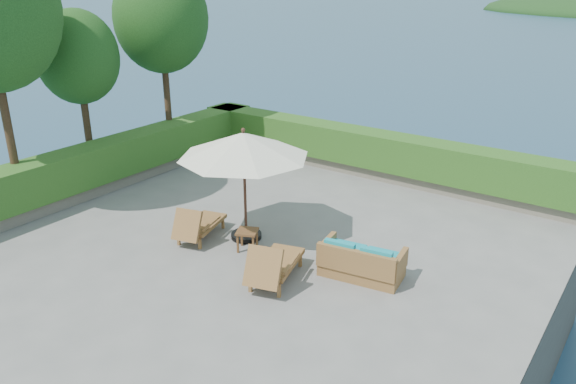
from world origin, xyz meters
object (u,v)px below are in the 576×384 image
Objects in this scene: lounge_right at (273,264)px; wicker_loveseat at (361,263)px; side_table at (247,234)px; patio_umbrella at (244,146)px; lounge_left at (198,224)px.

lounge_right is 1.75m from wicker_loveseat.
lounge_right reaches higher than side_table.
side_table is (0.41, -0.45, -1.81)m from patio_umbrella.
lounge_left is at bearing -179.24° from wicker_loveseat.
lounge_left is 0.91× the size of lounge_right.
patio_umbrella is at bearing 128.37° from lounge_right.
lounge_left reaches higher than side_table.
lounge_right reaches higher than lounge_left.
lounge_right is 1.51m from side_table.
patio_umbrella reaches higher than lounge_right.
lounge_left reaches higher than wicker_loveseat.
patio_umbrella is at bearing 170.42° from wicker_loveseat.
lounge_right is 1.04× the size of wicker_loveseat.
side_table is 2.62m from wicker_loveseat.
side_table is (1.25, 0.23, 0.02)m from lounge_left.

